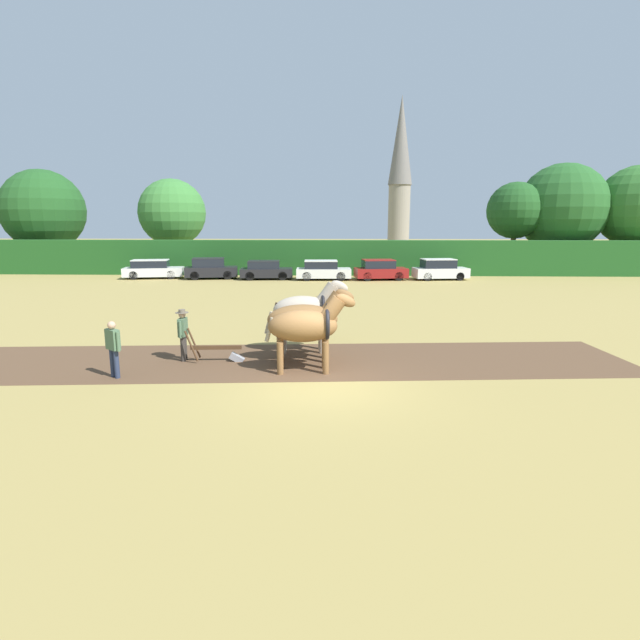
{
  "coord_description": "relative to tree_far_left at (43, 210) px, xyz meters",
  "views": [
    {
      "loc": [
        0.41,
        -12.6,
        4.23
      ],
      "look_at": [
        -0.19,
        3.39,
        1.1
      ],
      "focal_mm": 28.0,
      "sensor_mm": 36.0,
      "label": 1
    }
  ],
  "objects": [
    {
      "name": "ground_plane",
      "position": [
        26.66,
        -33.06,
        -5.32
      ],
      "size": [
        240.0,
        240.0,
        0.0
      ],
      "primitive_type": "plane",
      "color": "#998447"
    },
    {
      "name": "plowed_furrow_strip",
      "position": [
        21.66,
        -31.0,
        -5.32
      ],
      "size": [
        29.06,
        6.47,
        0.01
      ],
      "primitive_type": "cube",
      "rotation": [
        0.0,
        0.0,
        0.08
      ],
      "color": "brown",
      "rests_on": "ground"
    },
    {
      "name": "hedgerow",
      "position": [
        26.66,
        -4.53,
        -3.91
      ],
      "size": [
        63.27,
        1.46,
        2.82
      ],
      "primitive_type": "cube",
      "color": "#1E511E",
      "rests_on": "ground"
    },
    {
      "name": "tree_far_left",
      "position": [
        0.0,
        0.0,
        0.0
      ],
      "size": [
        7.34,
        7.34,
        9.0
      ],
      "color": "#4C3823",
      "rests_on": "ground"
    },
    {
      "name": "tree_left",
      "position": [
        11.82,
        0.35,
        -0.21
      ],
      "size": [
        6.05,
        6.05,
        8.15
      ],
      "color": "#423323",
      "rests_on": "ground"
    },
    {
      "name": "tree_center_left",
      "position": [
        42.28,
        -1.09,
        -0.08
      ],
      "size": [
        4.82,
        4.82,
        7.67
      ],
      "color": "brown",
      "rests_on": "ground"
    },
    {
      "name": "tree_center",
      "position": [
        46.47,
        -0.51,
        0.16
      ],
      "size": [
        7.59,
        7.59,
        9.28
      ],
      "color": "#423323",
      "rests_on": "ground"
    },
    {
      "name": "tree_center_right",
      "position": [
        52.4,
        -1.43,
        0.25
      ],
      "size": [
        6.85,
        6.85,
        9.01
      ],
      "color": "#423323",
      "rests_on": "ground"
    },
    {
      "name": "church_spire",
      "position": [
        34.85,
        20.87,
        5.11
      ],
      "size": [
        3.07,
        3.07,
        19.95
      ],
      "color": "gray",
      "rests_on": "ground"
    },
    {
      "name": "draft_horse_lead_left",
      "position": [
        26.16,
        -31.8,
        -3.98
      ],
      "size": [
        2.65,
        1.12,
        2.34
      ],
      "rotation": [
        0.0,
        0.0,
        0.08
      ],
      "color": "brown",
      "rests_on": "ground"
    },
    {
      "name": "draft_horse_lead_right",
      "position": [
        26.08,
        -30.66,
        -4.01
      ],
      "size": [
        2.82,
        1.13,
        2.32
      ],
      "rotation": [
        0.0,
        0.0,
        0.08
      ],
      "color": "brown",
      "rests_on": "ground"
    },
    {
      "name": "draft_horse_trail_left",
      "position": [
        25.99,
        -29.53,
        -3.91
      ],
      "size": [
        2.62,
        1.12,
        2.46
      ],
      "rotation": [
        0.0,
        0.0,
        0.08
      ],
      "color": "#B2A38E",
      "rests_on": "ground"
    },
    {
      "name": "plow",
      "position": [
        23.44,
        -30.86,
        -5.0
      ],
      "size": [
        1.79,
        0.49,
        1.13
      ],
      "rotation": [
        0.0,
        0.0,
        0.08
      ],
      "color": "#4C331E",
      "rests_on": "ground"
    },
    {
      "name": "farmer_at_plow",
      "position": [
        22.27,
        -30.78,
        -4.39
      ],
      "size": [
        0.4,
        0.64,
        1.62
      ],
      "rotation": [
        0.0,
        0.0,
        0.03
      ],
      "color": "#38332D",
      "rests_on": "ground"
    },
    {
      "name": "farmer_beside_team",
      "position": [
        26.46,
        -27.69,
        -4.34
      ],
      "size": [
        0.45,
        0.54,
        1.69
      ],
      "rotation": [
        0.0,
        0.0,
        0.65
      ],
      "color": "#38332D",
      "rests_on": "ground"
    },
    {
      "name": "farmer_onlooker_left",
      "position": [
        20.88,
        -32.58,
        -4.41
      ],
      "size": [
        0.54,
        0.44,
        1.59
      ],
      "rotation": [
        0.0,
        0.0,
        0.93
      ],
      "color": "#28334C",
      "rests_on": "ground"
    },
    {
      "name": "parked_car_far_left",
      "position": [
        12.76,
        -7.79,
        -4.63
      ],
      "size": [
        4.66,
        2.51,
        1.44
      ],
      "rotation": [
        0.0,
        0.0,
        0.19
      ],
      "color": "silver",
      "rests_on": "ground"
    },
    {
      "name": "parked_car_left",
      "position": [
        17.29,
        -7.89,
        -4.56
      ],
      "size": [
        4.17,
        2.43,
        1.6
      ],
      "rotation": [
        0.0,
        0.0,
        0.19
      ],
      "color": "black",
      "rests_on": "ground"
    },
    {
      "name": "parked_car_center_left",
      "position": [
        21.55,
        -8.08,
        -4.64
      ],
      "size": [
        4.06,
        2.16,
        1.41
      ],
      "rotation": [
        0.0,
        0.0,
        0.1
      ],
      "color": "black",
      "rests_on": "ground"
    },
    {
      "name": "parked_car_center",
      "position": [
        25.88,
        -8.25,
        -4.62
      ],
      "size": [
        4.13,
        2.03,
        1.46
      ],
      "rotation": [
        0.0,
        0.0,
        0.05
      ],
      "color": "silver",
      "rests_on": "ground"
    },
    {
      "name": "parked_car_center_right",
      "position": [
        30.18,
        -8.07,
        -4.59
      ],
      "size": [
        4.07,
        2.37,
        1.52
      ],
      "rotation": [
        0.0,
        0.0,
        0.14
      ],
      "color": "maroon",
      "rests_on": "ground"
    },
    {
      "name": "parked_car_right",
      "position": [
        34.67,
        -7.86,
        -4.58
      ],
      "size": [
        4.18,
        2.24,
        1.57
      ],
      "rotation": [
        0.0,
        0.0,
        0.14
      ],
      "color": "silver",
      "rests_on": "ground"
    }
  ]
}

